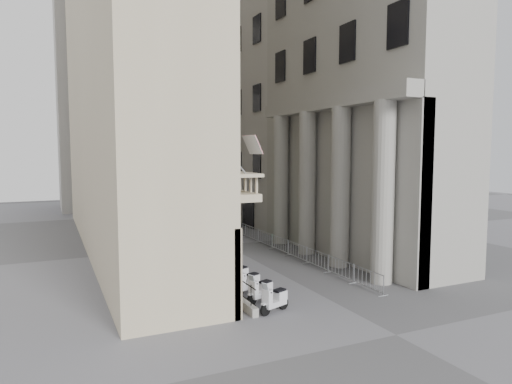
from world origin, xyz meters
TOP-DOWN VIEW (x-y plane):
  - ground at (0.00, 0.00)m, footprint 120.00×120.00m
  - left_building at (-7.50, 22.00)m, footprint 5.00×36.00m
  - right_building_far at (7.50, 32.00)m, footprint 5.00×20.00m
  - far_building at (0.00, 48.00)m, footprint 22.00×10.00m
  - iron_fence at (-4.30, 18.00)m, footprint 0.30×28.00m
  - blue_awning at (4.15, 26.00)m, footprint 1.60×3.00m
  - flag at (-4.00, 5.00)m, footprint 1.00×1.40m
  - scooter_0 at (-3.23, 4.26)m, footprint 1.51×1.01m
  - scooter_1 at (-3.23, 5.75)m, footprint 1.51×1.01m
  - scooter_2 at (-3.23, 7.23)m, footprint 1.51×1.01m
  - scooter_3 at (-3.23, 8.71)m, footprint 1.51×1.01m
  - scooter_4 at (-3.23, 10.19)m, footprint 1.51×1.01m
  - scooter_5 at (-3.23, 11.68)m, footprint 1.51×1.01m
  - scooter_6 at (-3.23, 13.16)m, footprint 1.51×1.01m
  - scooter_7 at (-3.23, 14.64)m, footprint 1.51×1.01m
  - scooter_8 at (-3.23, 16.12)m, footprint 1.51×1.01m
  - scooter_9 at (-3.23, 17.60)m, footprint 1.51×1.01m
  - scooter_10 at (-3.23, 19.09)m, footprint 1.51×1.01m
  - scooter_11 at (-3.23, 20.57)m, footprint 1.51×1.01m
  - scooter_12 at (-3.23, 22.05)m, footprint 1.51×1.01m
  - scooter_13 at (-3.23, 23.53)m, footprint 1.51×1.01m
  - scooter_14 at (-3.23, 25.02)m, footprint 1.51×1.01m
  - scooter_15 at (-3.23, 26.50)m, footprint 1.51×1.01m
  - barrier_0 at (2.76, 5.23)m, footprint 0.60×2.40m
  - barrier_1 at (2.76, 7.73)m, footprint 0.60×2.40m
  - barrier_2 at (2.76, 10.23)m, footprint 0.60×2.40m
  - barrier_3 at (2.76, 12.73)m, footprint 0.60×2.40m
  - barrier_4 at (2.76, 15.23)m, footprint 0.60×2.40m
  - barrier_5 at (2.76, 17.73)m, footprint 0.60×2.40m
  - barrier_6 at (2.76, 20.23)m, footprint 0.60×2.40m
  - barrier_7 at (2.76, 22.73)m, footprint 0.60×2.40m
  - barrier_8 at (2.76, 25.23)m, footprint 0.60×2.40m
  - security_tent at (-3.55, 26.71)m, footprint 4.17×4.17m
  - street_lamp at (-3.52, 20.13)m, footprint 2.79×0.45m
  - info_kiosk at (-2.94, 17.46)m, footprint 0.33×0.83m
  - pedestrian_a at (-0.60, 27.02)m, footprint 0.67×0.49m
  - pedestrian_b at (1.44, 25.71)m, footprint 0.98×0.84m
  - pedestrian_c at (-1.89, 30.91)m, footprint 1.01×0.99m

SIDE VIEW (x-z plane):
  - ground at x=0.00m, z-range 0.00..0.00m
  - iron_fence at x=-4.30m, z-range -0.70..0.70m
  - blue_awning at x=4.15m, z-range -1.50..1.50m
  - flag at x=-4.00m, z-range -4.10..4.10m
  - scooter_0 at x=-3.23m, z-range -0.75..0.75m
  - scooter_1 at x=-3.23m, z-range -0.75..0.75m
  - scooter_2 at x=-3.23m, z-range -0.75..0.75m
  - scooter_3 at x=-3.23m, z-range -0.75..0.75m
  - scooter_4 at x=-3.23m, z-range -0.75..0.75m
  - scooter_5 at x=-3.23m, z-range -0.75..0.75m
  - scooter_6 at x=-3.23m, z-range -0.75..0.75m
  - scooter_7 at x=-3.23m, z-range -0.75..0.75m
  - scooter_8 at x=-3.23m, z-range -0.75..0.75m
  - scooter_9 at x=-3.23m, z-range -0.75..0.75m
  - scooter_10 at x=-3.23m, z-range -0.75..0.75m
  - scooter_11 at x=-3.23m, z-range -0.75..0.75m
  - scooter_12 at x=-3.23m, z-range -0.75..0.75m
  - scooter_13 at x=-3.23m, z-range -0.75..0.75m
  - scooter_14 at x=-3.23m, z-range -0.75..0.75m
  - scooter_15 at x=-3.23m, z-range -0.75..0.75m
  - barrier_0 at x=2.76m, z-range -0.55..0.55m
  - barrier_1 at x=2.76m, z-range -0.55..0.55m
  - barrier_2 at x=2.76m, z-range -0.55..0.55m
  - barrier_3 at x=2.76m, z-range -0.55..0.55m
  - barrier_4 at x=2.76m, z-range -0.55..0.55m
  - barrier_5 at x=2.76m, z-range -0.55..0.55m
  - barrier_6 at x=2.76m, z-range -0.55..0.55m
  - barrier_7 at x=2.76m, z-range -0.55..0.55m
  - barrier_8 at x=2.76m, z-range -0.55..0.55m
  - pedestrian_a at x=-0.60m, z-range 0.00..1.68m
  - info_kiosk at x=-2.94m, z-range 0.01..1.72m
  - pedestrian_c at x=-1.89m, z-range 0.00..1.76m
  - pedestrian_b at x=1.44m, z-range 0.00..1.76m
  - security_tent at x=-3.55m, z-range 1.14..4.53m
  - street_lamp at x=-3.52m, z-range 0.85..9.42m
  - far_building at x=0.00m, z-range 0.00..30.00m
  - left_building at x=-7.50m, z-range 0.00..34.00m
  - right_building_far at x=7.50m, z-range 0.00..44.00m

